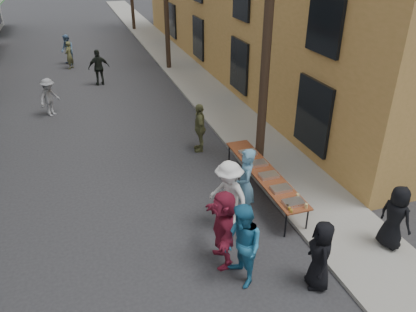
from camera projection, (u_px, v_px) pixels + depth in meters
ground at (139, 262)px, 9.06m from camera, size 120.00×120.00×0.00m
sidewalk at (181, 67)px, 23.00m from camera, size 2.20×60.00×0.10m
utility_pole_near at (268, 21)px, 10.67m from camera, size 0.26×0.26×9.00m
serving_table at (264, 172)px, 11.17m from camera, size 0.70×4.00×0.75m
catering_tray_sausage at (294, 202)px, 9.75m from camera, size 0.50×0.33×0.08m
catering_tray_foil_b at (281, 189)px, 10.29m from camera, size 0.50×0.33×0.08m
catering_tray_buns at (269, 175)px, 10.88m from camera, size 0.50×0.33×0.08m
catering_tray_foil_d at (258, 163)px, 11.47m from camera, size 0.50×0.33×0.08m
catering_tray_buns_end at (248, 153)px, 12.06m from camera, size 0.50×0.33×0.08m
condiment_jar_a at (291, 211)px, 9.44m from camera, size 0.07×0.07×0.08m
condiment_jar_b at (289, 209)px, 9.52m from camera, size 0.07×0.07×0.08m
condiment_jar_c at (287, 206)px, 9.60m from camera, size 0.07×0.07×0.08m
cup_stack at (306, 206)px, 9.59m from camera, size 0.08×0.08×0.12m
guest_front_a at (320, 255)px, 8.12m from camera, size 0.70×0.88×1.57m
guest_front_b at (245, 185)px, 10.09m from camera, size 0.66×0.82×1.96m
guest_front_c at (242, 246)px, 8.13m from camera, size 0.80×0.98×1.87m
guest_front_d at (229, 196)px, 9.74m from camera, size 1.12×1.38×1.86m
guest_front_e at (200, 128)px, 13.56m from camera, size 0.61×1.05×1.68m
guest_queue_back at (223, 228)px, 8.70m from camera, size 0.78×1.74×1.81m
server at (395, 217)px, 9.07m from camera, size 0.66×0.86×1.56m
passerby_left at (49, 97)px, 16.37m from camera, size 1.10×1.13×1.56m
passerby_mid at (99, 68)px, 19.88m from camera, size 1.07×0.54×1.75m
passerby_right at (69, 55)px, 22.55m from camera, size 0.58×0.65×1.50m
passerby_far at (67, 50)px, 23.23m from camera, size 0.92×1.01×1.70m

